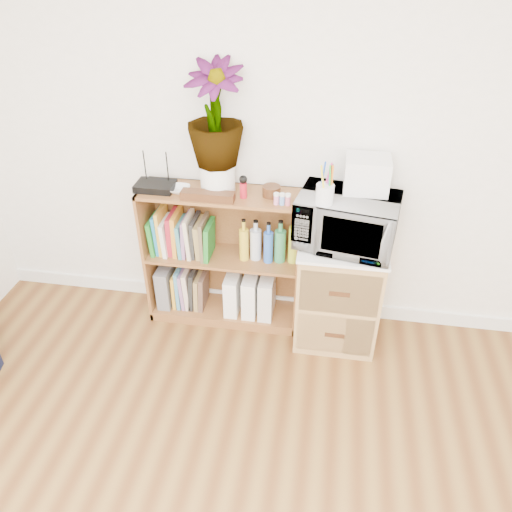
# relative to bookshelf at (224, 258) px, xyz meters

# --- Properties ---
(skirting_board) EXTENTS (4.00, 0.02, 0.10)m
(skirting_board) POSITION_rel_bookshelf_xyz_m (0.35, 0.14, -0.42)
(skirting_board) COLOR white
(skirting_board) RESTS_ON ground
(bookshelf) EXTENTS (1.00, 0.30, 0.95)m
(bookshelf) POSITION_rel_bookshelf_xyz_m (0.00, 0.00, 0.00)
(bookshelf) COLOR brown
(bookshelf) RESTS_ON ground
(wicker_unit) EXTENTS (0.50, 0.45, 0.70)m
(wicker_unit) POSITION_rel_bookshelf_xyz_m (0.75, -0.08, -0.12)
(wicker_unit) COLOR #9E7542
(wicker_unit) RESTS_ON ground
(microwave) EXTENTS (0.61, 0.47, 0.31)m
(microwave) POSITION_rel_bookshelf_xyz_m (0.75, -0.08, 0.40)
(microwave) COLOR silver
(microwave) RESTS_ON wicker_unit
(pen_cup) EXTENTS (0.10, 0.10, 0.11)m
(pen_cup) POSITION_rel_bookshelf_xyz_m (0.62, -0.18, 0.61)
(pen_cup) COLOR white
(pen_cup) RESTS_ON microwave
(small_appliance) EXTENTS (0.25, 0.20, 0.19)m
(small_appliance) POSITION_rel_bookshelf_xyz_m (0.84, 0.01, 0.65)
(small_appliance) COLOR white
(small_appliance) RESTS_ON microwave
(router) EXTENTS (0.23, 0.16, 0.04)m
(router) POSITION_rel_bookshelf_xyz_m (-0.40, -0.02, 0.50)
(router) COLOR black
(router) RESTS_ON bookshelf
(white_bowl) EXTENTS (0.13, 0.13, 0.03)m
(white_bowl) POSITION_rel_bookshelf_xyz_m (-0.25, -0.03, 0.49)
(white_bowl) COLOR white
(white_bowl) RESTS_ON bookshelf
(plant_pot) EXTENTS (0.20, 0.20, 0.17)m
(plant_pot) POSITION_rel_bookshelf_xyz_m (-0.02, 0.02, 0.56)
(plant_pot) COLOR white
(plant_pot) RESTS_ON bookshelf
(potted_plant) EXTENTS (0.33, 0.33, 0.58)m
(potted_plant) POSITION_rel_bookshelf_xyz_m (-0.02, 0.02, 0.94)
(potted_plant) COLOR #2B6D2C
(potted_plant) RESTS_ON plant_pot
(trinket_box) EXTENTS (0.31, 0.08, 0.05)m
(trinket_box) POSITION_rel_bookshelf_xyz_m (-0.05, -0.10, 0.50)
(trinket_box) COLOR #3D1F10
(trinket_box) RESTS_ON bookshelf
(kokeshi_doll) EXTENTS (0.04, 0.04, 0.09)m
(kokeshi_doll) POSITION_rel_bookshelf_xyz_m (0.15, -0.04, 0.52)
(kokeshi_doll) COLOR #B21525
(kokeshi_doll) RESTS_ON bookshelf
(wooden_bowl) EXTENTS (0.11, 0.11, 0.06)m
(wooden_bowl) POSITION_rel_bookshelf_xyz_m (0.30, 0.01, 0.51)
(wooden_bowl) COLOR #3B2110
(wooden_bowl) RESTS_ON bookshelf
(paint_jars) EXTENTS (0.12, 0.04, 0.06)m
(paint_jars) POSITION_rel_bookshelf_xyz_m (0.38, -0.09, 0.51)
(paint_jars) COLOR pink
(paint_jars) RESTS_ON bookshelf
(file_box) EXTENTS (0.09, 0.23, 0.29)m
(file_box) POSITION_rel_bookshelf_xyz_m (-0.41, 0.00, -0.26)
(file_box) COLOR slate
(file_box) RESTS_ON bookshelf
(magazine_holder_left) EXTENTS (0.09, 0.23, 0.28)m
(magazine_holder_left) POSITION_rel_bookshelf_xyz_m (0.06, -0.01, -0.26)
(magazine_holder_left) COLOR white
(magazine_holder_left) RESTS_ON bookshelf
(magazine_holder_mid) EXTENTS (0.09, 0.23, 0.29)m
(magazine_holder_mid) POSITION_rel_bookshelf_xyz_m (0.18, -0.01, -0.26)
(magazine_holder_mid) COLOR white
(magazine_holder_mid) RESTS_ON bookshelf
(magazine_holder_right) EXTENTS (0.09, 0.23, 0.29)m
(magazine_holder_right) POSITION_rel_bookshelf_xyz_m (0.29, -0.01, -0.26)
(magazine_holder_right) COLOR silver
(magazine_holder_right) RESTS_ON bookshelf
(cookbooks) EXTENTS (0.40, 0.20, 0.31)m
(cookbooks) POSITION_rel_bookshelf_xyz_m (-0.27, 0.00, 0.15)
(cookbooks) COLOR #207925
(cookbooks) RESTS_ON bookshelf
(liquor_bottles) EXTENTS (0.37, 0.07, 0.32)m
(liquor_bottles) POSITION_rel_bookshelf_xyz_m (0.30, 0.00, 0.17)
(liquor_bottles) COLOR gold
(liquor_bottles) RESTS_ON bookshelf
(lower_books) EXTENTS (0.22, 0.19, 0.29)m
(lower_books) POSITION_rel_bookshelf_xyz_m (-0.24, 0.00, -0.27)
(lower_books) COLOR gold
(lower_books) RESTS_ON bookshelf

